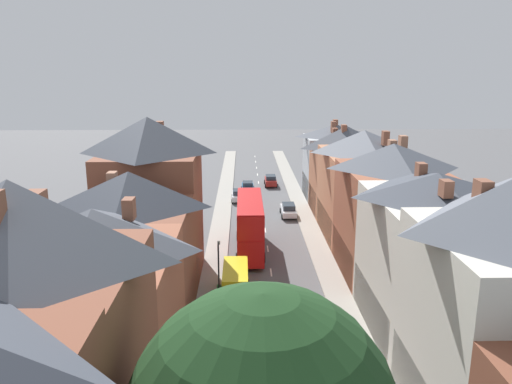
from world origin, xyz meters
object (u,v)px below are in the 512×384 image
(car_mid_white, at_px, (288,210))
(street_lamp, at_px, (219,273))
(delivery_van, at_px, (235,281))
(car_far_grey, at_px, (255,372))
(car_parked_left_b, at_px, (238,195))
(pedestrian_near_right, at_px, (204,351))
(car_parked_left_a, at_px, (248,187))
(car_near_silver, at_px, (271,180))
(double_decker_bus_lead, at_px, (250,224))
(car_near_blue, at_px, (253,312))
(pedestrian_mid_left, at_px, (219,291))

(car_mid_white, height_order, street_lamp, street_lamp)
(delivery_van, bearing_deg, car_far_grey, -83.56)
(car_parked_left_b, distance_m, pedestrian_near_right, 38.98)
(street_lamp, bearing_deg, car_parked_left_b, 87.96)
(car_far_grey, bearing_deg, car_parked_left_a, 90.00)
(car_parked_left_b, bearing_deg, street_lamp, -92.04)
(pedestrian_near_right, bearing_deg, car_near_silver, 82.03)
(car_near_silver, distance_m, pedestrian_near_right, 48.38)
(double_decker_bus_lead, xyz_separation_m, pedestrian_near_right, (-3.10, -19.54, -1.78))
(car_near_blue, xyz_separation_m, pedestrian_mid_left, (-2.53, 3.15, 0.20))
(car_near_blue, xyz_separation_m, street_lamp, (-2.45, 1.38, 2.41))
(car_mid_white, relative_size, pedestrian_mid_left, 2.78)
(car_far_grey, xyz_separation_m, street_lamp, (-2.45, 8.56, 2.43))
(pedestrian_near_right, bearing_deg, car_parked_left_a, 85.95)
(car_far_grey, bearing_deg, pedestrian_near_right, 147.94)
(car_mid_white, distance_m, pedestrian_near_right, 32.66)
(car_near_silver, relative_size, car_far_grey, 0.97)
(car_far_grey, xyz_separation_m, pedestrian_mid_left, (-2.53, 10.33, 0.22))
(car_parked_left_b, bearing_deg, car_near_blue, -87.79)
(car_near_silver, bearing_deg, car_parked_left_a, -131.34)
(delivery_van, height_order, pedestrian_near_right, delivery_van)
(car_near_blue, distance_m, car_parked_left_a, 38.59)
(delivery_van, relative_size, pedestrian_mid_left, 3.23)
(double_decker_bus_lead, xyz_separation_m, car_near_blue, (0.01, -14.31, -1.99))
(delivery_van, bearing_deg, double_decker_bus_lead, 82.63)
(car_mid_white, distance_m, street_lamp, 26.22)
(pedestrian_near_right, relative_size, pedestrian_mid_left, 1.00)
(car_far_grey, relative_size, pedestrian_mid_left, 2.77)
(pedestrian_mid_left, bearing_deg, delivery_van, 43.87)
(delivery_van, bearing_deg, street_lamp, -111.27)
(pedestrian_near_right, bearing_deg, street_lamp, 84.34)
(car_near_silver, xyz_separation_m, car_far_grey, (-3.60, -49.86, -0.03))
(car_mid_white, bearing_deg, pedestrian_near_right, -104.19)
(pedestrian_near_right, bearing_deg, car_mid_white, 75.81)
(car_near_silver, bearing_deg, pedestrian_mid_left, -98.82)
(double_decker_bus_lead, distance_m, car_near_blue, 14.45)
(car_near_silver, bearing_deg, delivery_van, -97.28)
(street_lamp, bearing_deg, car_near_blue, -29.42)
(double_decker_bus_lead, bearing_deg, pedestrian_mid_left, -102.73)
(car_parked_left_a, height_order, pedestrian_near_right, pedestrian_near_right)
(car_parked_left_a, distance_m, car_mid_white, 13.11)
(car_parked_left_b, bearing_deg, car_near_silver, 61.36)
(car_mid_white, relative_size, delivery_van, 0.86)
(delivery_van, distance_m, street_lamp, 3.70)
(car_mid_white, bearing_deg, car_parked_left_b, 130.42)
(car_near_blue, height_order, street_lamp, street_lamp)
(car_near_silver, bearing_deg, car_parked_left_b, -118.64)
(car_near_blue, distance_m, car_near_silver, 42.83)
(street_lamp, bearing_deg, car_near_silver, 81.67)
(car_mid_white, relative_size, pedestrian_near_right, 2.78)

